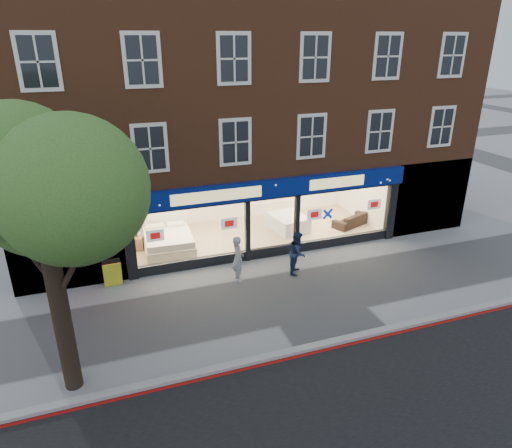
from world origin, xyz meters
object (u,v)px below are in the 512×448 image
display_bed (168,240)px  sofa (351,219)px  mattress_stack (288,223)px  pedestrian_grey (238,259)px  pedestrian_blue (298,252)px  a_board (113,274)px

display_bed → sofa: (8.49, -0.32, -0.10)m
mattress_stack → sofa: size_ratio=0.99×
sofa → pedestrian_grey: size_ratio=1.12×
pedestrian_grey → sofa: bearing=-64.0°
display_bed → sofa: 8.49m
sofa → display_bed: bearing=-23.9°
pedestrian_grey → pedestrian_blue: bearing=-93.1°
display_bed → sofa: bearing=-0.0°
sofa → pedestrian_grey: (-6.50, -3.07, 0.49)m
a_board → mattress_stack: bearing=14.9°
display_bed → a_board: bearing=-133.5°
a_board → pedestrian_blue: (6.62, -1.25, 0.33)m
sofa → a_board: size_ratio=1.99×
mattress_stack → sofa: 3.04m
pedestrian_blue → display_bed: bearing=84.4°
mattress_stack → pedestrian_grey: size_ratio=1.11×
display_bed → sofa: display_bed is taller
display_bed → a_board: 3.28m
a_board → pedestrian_blue: size_ratio=0.60×
a_board → sofa: bearing=7.8°
display_bed → pedestrian_blue: bearing=-37.5°
pedestrian_grey → pedestrian_blue: size_ratio=1.06×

